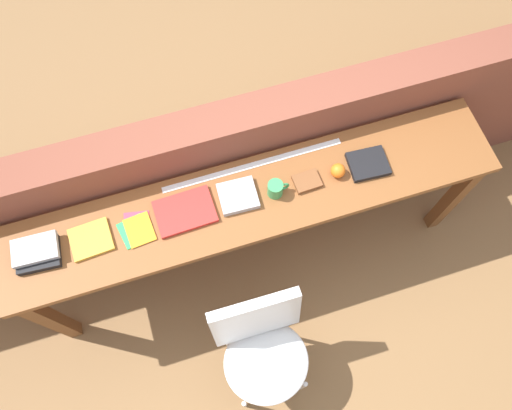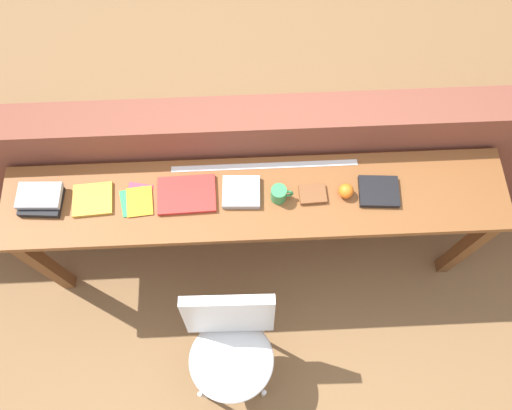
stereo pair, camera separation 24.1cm
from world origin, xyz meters
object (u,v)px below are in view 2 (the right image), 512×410
chair_white_moulded (231,345)px  magazine_cycling (93,199)px  mug (279,194)px  book_open_centre (187,195)px  pamphlet_pile_colourful (137,200)px  sports_ball_small (346,191)px  leather_journal_brown (313,194)px  book_repair_rightmost (379,192)px  book_stack_leftmost (40,199)px

chair_white_moulded → magazine_cycling: (-0.64, 0.67, 0.36)m
magazine_cycling → mug: mug is taller
chair_white_moulded → book_open_centre: 0.79m
book_open_centre → mug: mug is taller
pamphlet_pile_colourful → book_open_centre: 0.24m
pamphlet_pile_colourful → sports_ball_small: bearing=-0.5°
magazine_cycling → leather_journal_brown: (1.08, -0.02, 0.00)m
magazine_cycling → book_repair_rightmost: bearing=-4.4°
leather_journal_brown → magazine_cycling: bearing=176.8°
book_stack_leftmost → sports_ball_small: sports_ball_small is taller
chair_white_moulded → pamphlet_pile_colourful: chair_white_moulded is taller
mug → book_stack_leftmost: bearing=178.5°
chair_white_moulded → pamphlet_pile_colourful: size_ratio=4.63×
book_open_centre → sports_ball_small: (0.78, -0.03, 0.03)m
chair_white_moulded → leather_journal_brown: size_ratio=6.86×
chair_white_moulded → book_repair_rightmost: (0.76, 0.65, 0.37)m
magazine_cycling → leather_journal_brown: leather_journal_brown is taller
magazine_cycling → sports_ball_small: 1.24m
sports_ball_small → mug: bearing=-179.2°
book_stack_leftmost → book_repair_rightmost: bearing=-0.9°
leather_journal_brown → sports_ball_small: size_ratio=1.76×
sports_ball_small → book_repair_rightmost: (0.16, -0.00, -0.02)m
mug → sports_ball_small: (0.33, 0.00, -0.01)m
leather_journal_brown → sports_ball_small: (0.16, -0.00, 0.03)m
book_stack_leftmost → book_repair_rightmost: (1.65, -0.03, -0.02)m
chair_white_moulded → book_stack_leftmost: (-0.89, 0.68, 0.38)m
chair_white_moulded → pamphlet_pile_colourful: 0.86m
chair_white_moulded → book_repair_rightmost: book_repair_rightmost is taller
pamphlet_pile_colourful → book_repair_rightmost: (1.18, -0.01, 0.01)m
mug → leather_journal_brown: size_ratio=0.85×
sports_ball_small → book_stack_leftmost: bearing=179.0°
magazine_cycling → mug: bearing=-5.1°
magazine_cycling → book_repair_rightmost: book_repair_rightmost is taller
magazine_cycling → mug: 0.91m
pamphlet_pile_colourful → book_repair_rightmost: bearing=-0.5°
book_open_centre → book_repair_rightmost: 0.94m
book_stack_leftmost → leather_journal_brown: size_ratio=1.65×
magazine_cycling → pamphlet_pile_colourful: 0.22m
book_repair_rightmost → sports_ball_small: bearing=-176.3°
mug → leather_journal_brown: 0.17m
book_repair_rightmost → leather_journal_brown: bearing=-176.5°
book_stack_leftmost → sports_ball_small: (1.48, -0.03, 0.01)m
pamphlet_pile_colourful → sports_ball_small: 1.02m
magazine_cycling → book_open_centre: book_open_centre is taller
book_open_centre → sports_ball_small: bearing=-3.5°
pamphlet_pile_colourful → leather_journal_brown: (0.86, -0.01, 0.01)m
book_repair_rightmost → chair_white_moulded: bearing=-135.7°
book_stack_leftmost → mug: 1.16m
book_open_centre → sports_ball_small: size_ratio=3.82×
book_stack_leftmost → mug: (1.16, -0.03, 0.01)m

